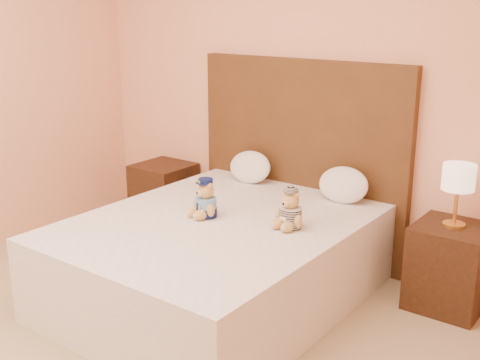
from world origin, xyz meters
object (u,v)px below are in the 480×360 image
object	(u,v)px
teddy_police	(206,198)
teddy_prisoner	(290,209)
nightstand_left	(164,195)
lamp	(458,180)
pillow_right	(343,183)
nightstand_right	(449,267)
bed	(218,260)
pillow_left	(250,166)

from	to	relation	value
teddy_police	teddy_prisoner	xyz separation A→B (m)	(0.55, 0.15, -0.00)
nightstand_left	lamp	xyz separation A→B (m)	(2.50, 0.00, 0.57)
pillow_right	nightstand_right	bearing A→B (deg)	-2.18
nightstand_right	teddy_prisoner	size ratio (longest dim) A/B	2.25
nightstand_left	lamp	bearing A→B (deg)	0.00
lamp	nightstand_right	bearing A→B (deg)	0.00
bed	pillow_left	distance (m)	0.99
nightstand_right	nightstand_left	bearing A→B (deg)	180.00
nightstand_right	lamp	xyz separation A→B (m)	(-0.00, 0.00, 0.57)
nightstand_right	teddy_prisoner	xyz separation A→B (m)	(-0.81, -0.63, 0.40)
pillow_right	lamp	bearing A→B (deg)	-2.18
nightstand_right	pillow_right	distance (m)	0.89
nightstand_right	teddy_prisoner	world-z (taller)	teddy_prisoner
nightstand_left	teddy_police	world-z (taller)	teddy_police
teddy_prisoner	pillow_right	size ratio (longest dim) A/B	0.65
teddy_prisoner	pillow_left	world-z (taller)	pillow_left
teddy_prisoner	teddy_police	bearing A→B (deg)	-155.49
nightstand_right	pillow_right	bearing A→B (deg)	177.82
bed	nightstand_left	world-z (taller)	same
teddy_prisoner	pillow_left	xyz separation A→B (m)	(-0.79, 0.66, 0.01)
teddy_police	pillow_right	bearing A→B (deg)	71.94
bed	nightstand_right	xyz separation A→B (m)	(1.25, 0.80, -0.00)
bed	lamp	size ratio (longest dim) A/B	5.00
nightstand_left	nightstand_right	bearing A→B (deg)	0.00
nightstand_left	teddy_police	bearing A→B (deg)	-34.54
nightstand_right	lamp	world-z (taller)	lamp
teddy_prisoner	pillow_left	bearing A→B (deg)	148.80
nightstand_right	teddy_police	size ratio (longest dim) A/B	2.17
nightstand_right	pillow_left	distance (m)	1.65
pillow_left	teddy_police	bearing A→B (deg)	-73.75
nightstand_left	pillow_left	distance (m)	0.99
pillow_right	teddy_prisoner	bearing A→B (deg)	-91.54
bed	lamp	distance (m)	1.59
bed	pillow_right	distance (m)	1.03
lamp	teddy_prisoner	xyz separation A→B (m)	(-0.81, -0.63, -0.18)
bed	pillow_right	world-z (taller)	pillow_right
bed	teddy_prisoner	bearing A→B (deg)	20.49
lamp	pillow_right	xyz separation A→B (m)	(-0.79, 0.03, -0.17)
pillow_left	bed	bearing A→B (deg)	-67.46
bed	teddy_prisoner	size ratio (longest dim) A/B	8.19
bed	pillow_left	size ratio (longest dim) A/B	5.45
bed	teddy_prisoner	distance (m)	0.62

